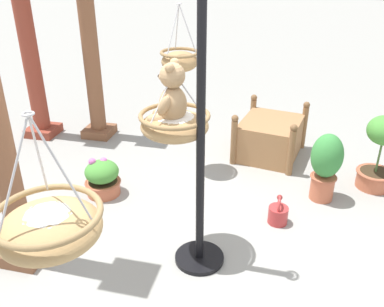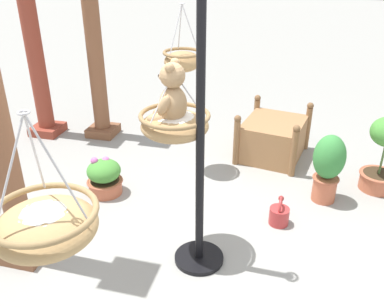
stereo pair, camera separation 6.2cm
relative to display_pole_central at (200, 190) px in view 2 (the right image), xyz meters
The scene contains 13 objects.
ground_plane 0.75m from the display_pole_central, ahead, with size 40.00×40.00×0.00m, color gray.
display_pole_central is the anchor object (origin of this frame).
hanging_basket_with_teddy 0.58m from the display_pole_central, 59.04° to the left, with size 0.58×0.58×0.56m.
teddy_bear 0.79m from the display_pole_central, 61.32° to the left, with size 0.36×0.31×0.52m.
hanging_basket_left_high 1.48m from the display_pole_central, 157.47° to the left, with size 0.58×0.58×0.77m.
hanging_basket_right_low 1.85m from the display_pole_central, 20.22° to the left, with size 0.44×0.44×0.74m.
greenhouse_pillar_left 3.63m from the display_pole_central, 53.03° to the left, with size 0.44×0.44×2.91m.
greenhouse_pillar_far_back 3.11m from the display_pole_central, 41.28° to the left, with size 0.42×0.42×2.53m.
wooden_planter_box 2.33m from the display_pole_central, 11.39° to the right, with size 1.04×0.95×0.67m.
potted_plant_tall_leafy 2.42m from the display_pole_central, 45.00° to the right, with size 0.43×0.43×0.88m.
potted_plant_bushy_green 1.63m from the display_pole_central, 57.46° to the left, with size 0.41×0.41×0.44m.
potted_plant_small_succulent 1.73m from the display_pole_central, 40.09° to the right, with size 0.34×0.34×0.78m.
watering_can 1.17m from the display_pole_central, 41.39° to the right, with size 0.35×0.20×0.30m.
Camera 2 is at (-3.01, -0.69, 2.57)m, focal length 39.16 mm.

